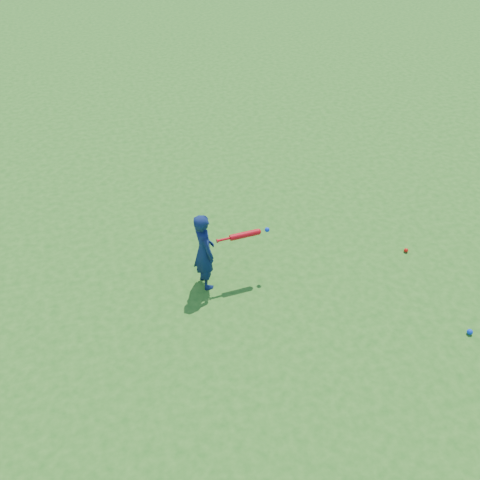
{
  "coord_description": "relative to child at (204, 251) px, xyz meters",
  "views": [
    {
      "loc": [
        -1.43,
        -4.8,
        5.07
      ],
      "look_at": [
        0.01,
        0.54,
        0.63
      ],
      "focal_mm": 40.0,
      "sensor_mm": 36.0,
      "label": 1
    }
  ],
  "objects": [
    {
      "name": "ground",
      "position": [
        0.49,
        -0.5,
        -0.58
      ],
      "size": [
        80.0,
        80.0,
        0.0
      ],
      "primitive_type": "plane",
      "color": "#256618",
      "rests_on": "ground"
    },
    {
      "name": "child",
      "position": [
        0.0,
        0.0,
        0.0
      ],
      "size": [
        0.35,
        0.46,
        1.15
      ],
      "primitive_type": "imported",
      "rotation": [
        0.0,
        0.0,
        1.75
      ],
      "color": "#0F1E49",
      "rests_on": "ground"
    },
    {
      "name": "ground_ball_red",
      "position": [
        2.99,
        -0.11,
        -0.54
      ],
      "size": [
        0.06,
        0.06,
        0.06
      ],
      "primitive_type": "sphere",
      "color": "red",
      "rests_on": "ground"
    },
    {
      "name": "ground_ball_blue",
      "position": [
        2.97,
        -1.75,
        -0.54
      ],
      "size": [
        0.07,
        0.07,
        0.07
      ],
      "primitive_type": "sphere",
      "color": "#0B37C9",
      "rests_on": "ground"
    },
    {
      "name": "bat_swing",
      "position": [
        0.58,
        0.0,
        0.16
      ],
      "size": [
        0.74,
        0.12,
        0.08
      ],
      "rotation": [
        0.0,
        0.0,
        0.08
      ],
      "color": "red",
      "rests_on": "ground"
    }
  ]
}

